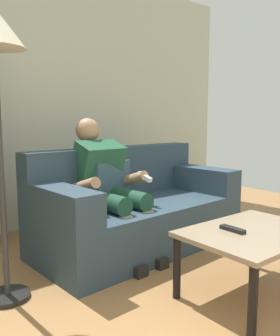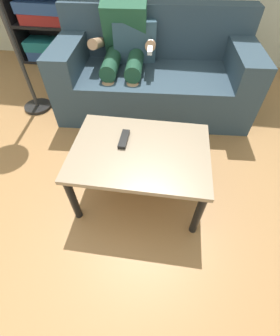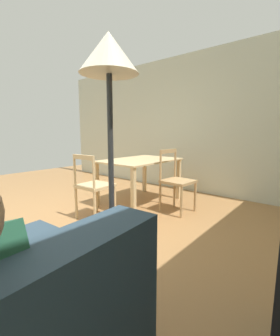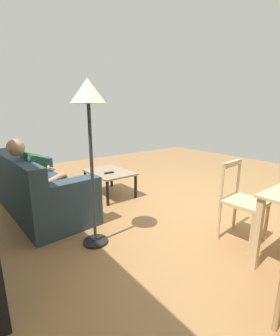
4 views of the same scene
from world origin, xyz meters
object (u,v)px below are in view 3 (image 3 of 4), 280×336
at_px(dining_chair_near_wall, 176,181).
at_px(floor_lamp, 109,81).
at_px(dining_table, 140,166).
at_px(dining_chair_facing_couch, 94,186).

bearing_deg(dining_chair_near_wall, floor_lamp, 19.05).
relative_size(dining_chair_near_wall, floor_lamp, 0.53).
xyz_separation_m(dining_chair_near_wall, floor_lamp, (1.95, 0.67, 1.03)).
bearing_deg(dining_table, dining_chair_near_wall, 90.14).
height_order(dining_table, floor_lamp, floor_lamp).
bearing_deg(dining_chair_near_wall, dining_chair_facing_couch, -35.62).
height_order(dining_chair_facing_couch, floor_lamp, floor_lamp).
bearing_deg(dining_chair_facing_couch, dining_table, -179.90).
distance_m(dining_table, dining_chair_facing_couch, 1.01).
relative_size(dining_chair_facing_couch, floor_lamp, 0.51).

